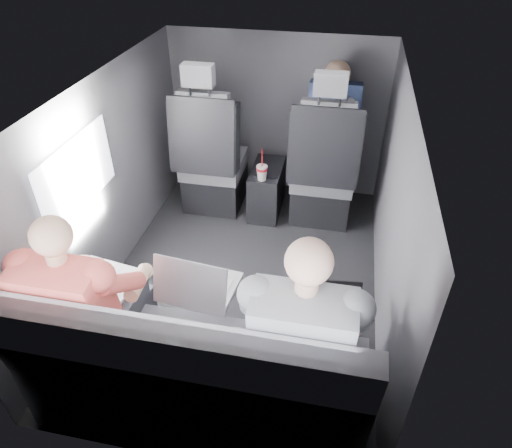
% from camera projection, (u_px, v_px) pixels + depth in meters
% --- Properties ---
extents(floor, '(2.60, 2.60, 0.00)m').
position_uv_depth(floor, '(244.00, 278.00, 3.20)').
color(floor, black).
rests_on(floor, ground).
extents(ceiling, '(2.60, 2.60, 0.00)m').
position_uv_depth(ceiling, '(240.00, 90.00, 2.41)').
color(ceiling, '#B2B2AD').
rests_on(ceiling, panel_back).
extents(panel_left, '(0.02, 2.60, 1.35)m').
position_uv_depth(panel_left, '(107.00, 182.00, 2.95)').
color(panel_left, '#56565B').
rests_on(panel_left, floor).
extents(panel_right, '(0.02, 2.60, 1.35)m').
position_uv_depth(panel_right, '(392.00, 214.00, 2.66)').
color(panel_right, '#56565B').
rests_on(panel_right, floor).
extents(panel_front, '(1.80, 0.02, 1.35)m').
position_uv_depth(panel_front, '(276.00, 116.00, 3.84)').
color(panel_front, '#56565B').
rests_on(panel_front, floor).
extents(panel_back, '(1.80, 0.02, 1.35)m').
position_uv_depth(panel_back, '(168.00, 373.00, 1.78)').
color(panel_back, '#56565B').
rests_on(panel_back, floor).
extents(side_window, '(0.02, 0.75, 0.42)m').
position_uv_depth(side_window, '(78.00, 175.00, 2.58)').
color(side_window, white).
rests_on(side_window, panel_left).
extents(seatbelt, '(0.35, 0.11, 0.59)m').
position_uv_depth(seatbelt, '(326.00, 138.00, 3.19)').
color(seatbelt, black).
rests_on(seatbelt, front_seat_right).
extents(front_seat_left, '(0.52, 0.58, 1.26)m').
position_uv_depth(front_seat_left, '(212.00, 165.00, 3.71)').
color(front_seat_left, black).
rests_on(front_seat_left, floor).
extents(front_seat_right, '(0.52, 0.58, 1.26)m').
position_uv_depth(front_seat_right, '(323.00, 176.00, 3.56)').
color(front_seat_right, black).
rests_on(front_seat_right, floor).
extents(center_console, '(0.24, 0.48, 0.41)m').
position_uv_depth(center_console, '(267.00, 189.00, 3.78)').
color(center_console, black).
rests_on(center_console, floor).
extents(rear_bench, '(1.60, 0.57, 0.92)m').
position_uv_depth(rear_bench, '(194.00, 379.00, 2.18)').
color(rear_bench, slate).
rests_on(rear_bench, floor).
extents(soda_cup, '(0.09, 0.09, 0.26)m').
position_uv_depth(soda_cup, '(262.00, 172.00, 3.48)').
color(soda_cup, white).
rests_on(soda_cup, center_console).
extents(laptop_white, '(0.39, 0.38, 0.26)m').
position_uv_depth(laptop_white, '(97.00, 280.00, 2.26)').
color(laptop_white, white).
rests_on(laptop_white, passenger_rear_left).
extents(laptop_silver, '(0.39, 0.36, 0.26)m').
position_uv_depth(laptop_silver, '(197.00, 284.00, 2.24)').
color(laptop_silver, '#B7B7BC').
rests_on(laptop_silver, rear_bench).
extents(laptop_black, '(0.39, 0.36, 0.26)m').
position_uv_depth(laptop_black, '(319.00, 301.00, 2.14)').
color(laptop_black, black).
rests_on(laptop_black, passenger_rear_right).
extents(passenger_rear_left, '(0.48, 0.60, 1.18)m').
position_uv_depth(passenger_rear_left, '(90.00, 304.00, 2.16)').
color(passenger_rear_left, '#36363B').
rests_on(passenger_rear_left, rear_bench).
extents(passenger_rear_right, '(0.50, 0.62, 1.23)m').
position_uv_depth(passenger_rear_right, '(304.00, 335.00, 1.99)').
color(passenger_rear_right, navy).
rests_on(passenger_rear_right, rear_bench).
extents(passenger_front_right, '(0.39, 0.39, 0.79)m').
position_uv_depth(passenger_front_right, '(333.00, 121.00, 3.56)').
color(passenger_front_right, navy).
rests_on(passenger_front_right, front_seat_right).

